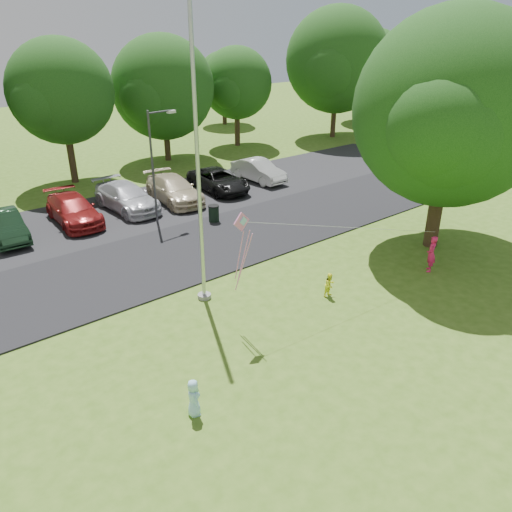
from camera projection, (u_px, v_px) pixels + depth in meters
ground at (371, 322)px, 17.11m from camera, size 120.00×120.00×0.00m
park_road at (219, 241)px, 23.43m from camera, size 60.00×6.00×0.06m
parking_strip at (152, 206)px, 28.01m from camera, size 42.00×7.00×0.06m
flagpole at (199, 191)px, 16.87m from camera, size 0.50×0.50×10.00m
street_lamp at (156, 157)px, 24.37m from camera, size 1.59×0.28×5.64m
trash_can at (214, 214)px, 25.57m from camera, size 0.57×0.57×0.91m
big_tree at (451, 114)px, 20.45m from camera, size 8.86×8.10×10.18m
tree_row at (102, 84)px, 32.66m from camera, size 64.35×11.94×10.88m
horizon_trees at (85, 90)px, 41.46m from camera, size 77.46×7.20×7.02m
parked_cars at (153, 193)px, 27.76m from camera, size 16.91×5.39×1.41m
woman at (431, 254)px, 20.37m from camera, size 0.66×0.64×1.53m
child_yellow at (330, 285)px, 18.57m from camera, size 0.47×0.37×0.94m
child_blue at (194, 398)px, 12.85m from camera, size 0.47×0.60×1.08m
kite at (249, 234)px, 15.57m from camera, size 8.89×1.80×2.77m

